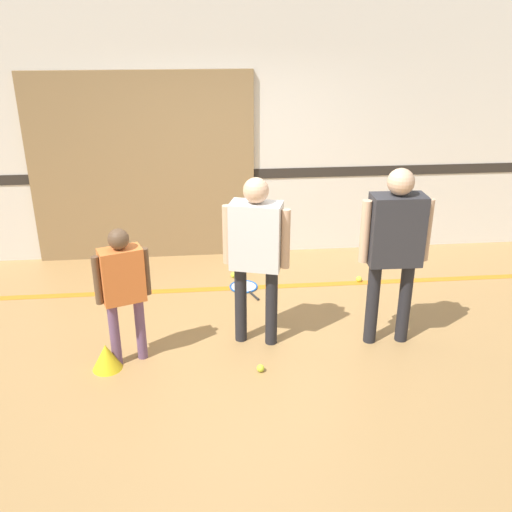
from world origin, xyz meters
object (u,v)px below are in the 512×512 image
at_px(person_student_left, 123,282).
at_px(training_cone, 106,357).
at_px(person_instructor, 256,245).
at_px(racket_spare_on_floor, 244,287).
at_px(tennis_ball_stray_left, 359,279).
at_px(tennis_ball_by_spare_racket, 233,275).
at_px(person_student_right, 395,239).
at_px(tennis_ball_near_instructor, 261,368).

relative_size(person_student_left, training_cone, 4.84).
bearing_deg(person_instructor, person_student_left, -152.20).
relative_size(racket_spare_on_floor, tennis_ball_stray_left, 8.29).
bearing_deg(person_instructor, racket_spare_on_floor, 108.22).
xyz_separation_m(person_student_left, tennis_ball_stray_left, (2.43, 1.37, -0.73)).
xyz_separation_m(person_instructor, tennis_ball_stray_left, (1.29, 1.16, -0.94)).
distance_m(tennis_ball_by_spare_racket, tennis_ball_stray_left, 1.44).
xyz_separation_m(person_instructor, person_student_left, (-1.14, -0.21, -0.21)).
relative_size(person_instructor, person_student_left, 1.27).
distance_m(person_student_right, tennis_ball_stray_left, 1.60).
height_order(person_student_right, tennis_ball_by_spare_racket, person_student_right).
bearing_deg(tennis_ball_by_spare_racket, person_student_right, -48.73).
distance_m(person_student_left, tennis_ball_by_spare_racket, 2.05).
height_order(tennis_ball_by_spare_racket, tennis_ball_stray_left, same).
bearing_deg(person_student_right, tennis_ball_stray_left, -92.77).
relative_size(person_instructor, training_cone, 6.15).
xyz_separation_m(person_student_left, tennis_ball_near_instructor, (1.13, -0.29, -0.73)).
distance_m(racket_spare_on_floor, training_cone, 1.95).
bearing_deg(tennis_ball_stray_left, racket_spare_on_floor, -178.63).
xyz_separation_m(tennis_ball_near_instructor, tennis_ball_stray_left, (1.30, 1.66, 0.00)).
distance_m(tennis_ball_near_instructor, tennis_ball_by_spare_racket, 1.91).
xyz_separation_m(tennis_ball_near_instructor, tennis_ball_by_spare_racket, (-0.11, 1.91, 0.00)).
height_order(racket_spare_on_floor, training_cone, training_cone).
height_order(person_student_left, racket_spare_on_floor, person_student_left).
relative_size(person_student_right, tennis_ball_by_spare_racket, 24.93).
relative_size(person_student_right, racket_spare_on_floor, 3.01).
distance_m(person_student_left, tennis_ball_stray_left, 2.88).
distance_m(person_student_left, racket_spare_on_floor, 1.90).
height_order(person_instructor, tennis_ball_by_spare_racket, person_instructor).
bearing_deg(person_student_left, training_cone, -168.62).
bearing_deg(racket_spare_on_floor, training_cone, -63.72).
relative_size(person_student_right, tennis_ball_near_instructor, 24.93).
distance_m(tennis_ball_by_spare_racket, training_cone, 2.11).
distance_m(racket_spare_on_floor, tennis_ball_near_instructor, 1.62).
bearing_deg(person_instructor, tennis_ball_stray_left, 58.83).
distance_m(tennis_ball_near_instructor, training_cone, 1.32).
relative_size(tennis_ball_by_spare_racket, tennis_ball_stray_left, 1.00).
bearing_deg(person_student_left, tennis_ball_stray_left, 9.63).
bearing_deg(training_cone, racket_spare_on_floor, 48.17).
bearing_deg(training_cone, tennis_ball_by_spare_racket, 55.44).
distance_m(person_instructor, person_student_left, 1.17).
bearing_deg(training_cone, tennis_ball_stray_left, 29.53).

